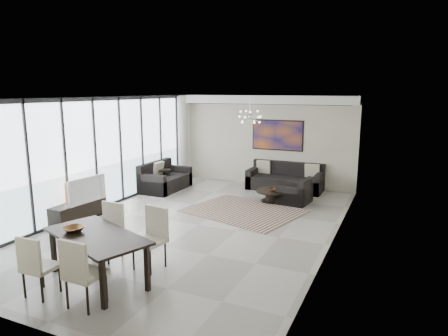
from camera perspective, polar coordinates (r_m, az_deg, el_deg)
The scene contains 20 objects.
room_shell at distance 8.77m, azimuth -1.10°, elevation 0.44°, with size 6.00×9.00×2.90m.
window_wall at distance 10.61m, azimuth -17.53°, elevation 1.88°, with size 0.37×8.95×2.90m.
soffit at distance 12.79m, azimuth 5.36°, elevation 9.70°, with size 5.98×0.40×0.26m, color white.
painting at distance 12.87m, azimuth 7.63°, elevation 4.66°, with size 1.68×0.04×0.98m, color #B85C19.
chandelier at distance 11.01m, azimuth 3.73°, elevation 7.32°, with size 0.66×0.66×0.71m.
rug at distance 10.33m, azimuth 2.79°, elevation -6.19°, with size 2.73×2.10×0.01m, color black.
coffee_table at distance 11.24m, azimuth 6.95°, elevation -3.87°, with size 0.92×0.92×0.32m.
bowl_coffee at distance 11.13m, azimuth 7.04°, elevation -3.11°, with size 0.22×0.22×0.07m, color brown.
sofa_main at distance 12.61m, azimuth 8.75°, elevation -1.81°, with size 2.30×0.94×0.84m.
loveseat at distance 12.61m, azimuth -8.57°, elevation -1.76°, with size 0.97×1.72×0.86m.
armchair at distance 11.18m, azimuth 10.19°, elevation -3.74°, with size 0.89×0.93×0.71m.
side_table at distance 12.76m, azimuth -8.59°, elevation -1.03°, with size 0.45×0.45×0.61m.
tv_console at distance 10.18m, azimuth -20.04°, elevation -5.80°, with size 0.42×1.48×0.46m, color black.
television at distance 9.97m, azimuth -19.36°, elevation -2.90°, with size 1.06×0.14×0.61m, color gray.
dining_table at distance 6.83m, azimuth -17.72°, elevation -9.71°, with size 2.12×1.56×0.79m.
dining_chair_sw at distance 6.68m, azimuth -25.35°, elevation -12.16°, with size 0.46×0.46×0.97m.
dining_chair_se at distance 6.10m, azimuth -19.89°, elevation -13.43°, with size 0.49×0.49×1.05m.
dining_chair_nw at distance 7.74m, azimuth -16.00°, elevation -8.03°, with size 0.48×0.48×1.03m.
dining_chair_ne at distance 7.16m, azimuth -10.13°, elevation -9.12°, with size 0.56×0.56×1.07m.
bowl_dining at distance 7.04m, azimuth -20.71°, elevation -8.18°, with size 0.33×0.33×0.08m, color brown.
Camera 1 is at (4.16, -7.79, 3.07)m, focal length 32.00 mm.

